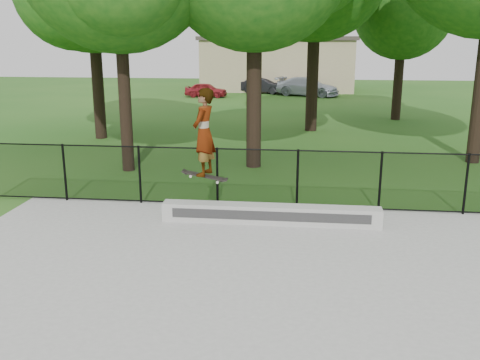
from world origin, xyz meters
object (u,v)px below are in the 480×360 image
Objects in this scene: car_b at (263,86)px; car_c at (307,87)px; grind_ledge at (270,214)px; car_a at (206,90)px; skater_airborne at (204,133)px.

car_c is (3.38, -1.57, 0.09)m from car_b.
car_c reaches higher than grind_ledge.
car_a is 27.74m from skater_airborne.
skater_airborne is at bearing -170.09° from grind_ledge.
skater_airborne reaches higher than grind_ledge.
car_a is at bearing 100.05° from skater_airborne.
car_b is at bearing 87.52° from car_c.
skater_airborne is (4.83, -27.26, 1.64)m from car_a.
car_c is at bearing 85.08° from skater_airborne.
grind_ledge is 1.65× the size of car_a.
grind_ledge is at bearing -154.78° from car_b.
car_b is (3.94, 3.28, 0.07)m from car_a.
skater_airborne is at bearing -157.55° from car_b.
car_b is 3.73m from car_c.
grind_ledge is 1.15× the size of car_c.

